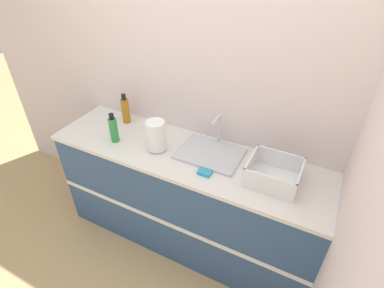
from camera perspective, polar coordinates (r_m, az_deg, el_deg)
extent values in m
plane|color=tan|center=(2.68, -3.95, -21.18)|extent=(12.00, 12.00, 0.00)
cube|color=silver|center=(2.20, 2.54, 10.31)|extent=(4.47, 0.06, 2.60)
cube|color=silver|center=(1.79, 30.22, -1.50)|extent=(0.06, 2.56, 2.60)
cube|color=#33517A|center=(2.48, -1.06, -10.64)|extent=(2.07, 0.56, 0.90)
cube|color=white|center=(2.32, -4.36, -14.98)|extent=(2.07, 0.01, 0.04)
cube|color=silver|center=(2.17, -1.19, -2.07)|extent=(2.09, 0.58, 0.03)
cube|color=silver|center=(2.14, 3.45, -1.80)|extent=(0.45, 0.34, 0.02)
cylinder|color=silver|center=(2.18, 5.16, 2.88)|extent=(0.02, 0.02, 0.23)
cylinder|color=silver|center=(2.07, 4.59, 4.63)|extent=(0.02, 0.14, 0.02)
cylinder|color=#4C4C51|center=(2.21, -6.66, -0.84)|extent=(0.10, 0.10, 0.01)
cylinder|color=white|center=(2.14, -6.87, 1.65)|extent=(0.14, 0.14, 0.22)
cube|color=white|center=(1.99, 15.03, -6.70)|extent=(0.32, 0.28, 0.01)
cube|color=white|center=(1.84, 14.30, -7.58)|extent=(0.32, 0.01, 0.13)
cube|color=white|center=(2.05, 16.30, -2.86)|extent=(0.32, 0.01, 0.13)
cube|color=white|center=(1.97, 11.06, -3.85)|extent=(0.01, 0.28, 0.13)
cube|color=white|center=(1.94, 19.74, -6.33)|extent=(0.01, 0.28, 0.13)
cylinder|color=#2D8C3D|center=(2.31, -14.67, 2.59)|extent=(0.06, 0.06, 0.19)
cylinder|color=black|center=(2.25, -15.11, 5.09)|extent=(0.03, 0.03, 0.04)
cylinder|color=#B26B19|center=(2.52, -12.54, 6.16)|extent=(0.07, 0.07, 0.21)
cylinder|color=black|center=(2.46, -12.91, 8.73)|extent=(0.04, 0.04, 0.05)
cube|color=#3399BF|center=(1.98, 2.43, -5.44)|extent=(0.09, 0.06, 0.02)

